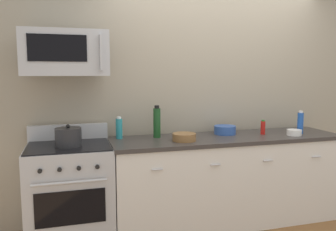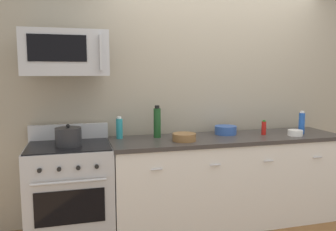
{
  "view_description": "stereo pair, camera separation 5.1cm",
  "coord_description": "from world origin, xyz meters",
  "px_view_note": "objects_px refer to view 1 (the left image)",
  "views": [
    {
      "loc": [
        -1.57,
        -3.19,
        1.58
      ],
      "look_at": [
        -0.66,
        -0.05,
        1.17
      ],
      "focal_mm": 36.55,
      "sensor_mm": 36.0,
      "label": 1
    },
    {
      "loc": [
        -1.52,
        -3.2,
        1.58
      ],
      "look_at": [
        -0.66,
        -0.05,
        1.17
      ],
      "focal_mm": 36.55,
      "sensor_mm": 36.0,
      "label": 2
    }
  ],
  "objects_px": {
    "bottle_soda_blue": "(300,123)",
    "stockpot": "(68,137)",
    "bottle_wine_green": "(157,122)",
    "bottle_hot_sauce_red": "(263,128)",
    "microwave": "(65,53)",
    "range_oven": "(70,193)",
    "bowl_blue_mixing": "(225,130)",
    "bottle_dish_soap": "(119,128)",
    "bowl_wooden_salad": "(184,137)",
    "bowl_white_ceramic": "(294,132)"
  },
  "relations": [
    {
      "from": "bottle_soda_blue",
      "to": "stockpot",
      "type": "distance_m",
      "value": 2.42
    },
    {
      "from": "bottle_wine_green",
      "to": "stockpot",
      "type": "relative_size",
      "value": 1.41
    },
    {
      "from": "bottle_soda_blue",
      "to": "bottle_hot_sauce_red",
      "type": "bearing_deg",
      "value": 169.69
    },
    {
      "from": "microwave",
      "to": "bottle_hot_sauce_red",
      "type": "height_order",
      "value": "microwave"
    },
    {
      "from": "range_oven",
      "to": "bottle_hot_sauce_red",
      "type": "xyz_separation_m",
      "value": [
        2.0,
        0.0,
        0.52
      ]
    },
    {
      "from": "microwave",
      "to": "bottle_soda_blue",
      "type": "relative_size",
      "value": 2.97
    },
    {
      "from": "bottle_soda_blue",
      "to": "bowl_blue_mixing",
      "type": "distance_m",
      "value": 0.82
    },
    {
      "from": "bottle_dish_soap",
      "to": "bottle_hot_sauce_red",
      "type": "height_order",
      "value": "bottle_dish_soap"
    },
    {
      "from": "bowl_blue_mixing",
      "to": "microwave",
      "type": "bearing_deg",
      "value": -177.02
    },
    {
      "from": "bottle_hot_sauce_red",
      "to": "stockpot",
      "type": "distance_m",
      "value": 2.01
    },
    {
      "from": "bottle_hot_sauce_red",
      "to": "stockpot",
      "type": "xyz_separation_m",
      "value": [
        -2.0,
        -0.06,
        0.01
      ]
    },
    {
      "from": "bottle_wine_green",
      "to": "stockpot",
      "type": "height_order",
      "value": "bottle_wine_green"
    },
    {
      "from": "range_oven",
      "to": "bottle_soda_blue",
      "type": "relative_size",
      "value": 4.26
    },
    {
      "from": "range_oven",
      "to": "bowl_blue_mixing",
      "type": "height_order",
      "value": "range_oven"
    },
    {
      "from": "bowl_blue_mixing",
      "to": "bottle_hot_sauce_red",
      "type": "bearing_deg",
      "value": -18.07
    },
    {
      "from": "bottle_wine_green",
      "to": "bowl_wooden_salad",
      "type": "relative_size",
      "value": 1.43
    },
    {
      "from": "bottle_hot_sauce_red",
      "to": "bowl_blue_mixing",
      "type": "distance_m",
      "value": 0.41
    },
    {
      "from": "range_oven",
      "to": "bottle_dish_soap",
      "type": "relative_size",
      "value": 4.84
    },
    {
      "from": "bowl_blue_mixing",
      "to": "bottle_soda_blue",
      "type": "bearing_deg",
      "value": -14.13
    },
    {
      "from": "range_oven",
      "to": "microwave",
      "type": "relative_size",
      "value": 1.44
    },
    {
      "from": "range_oven",
      "to": "bottle_soda_blue",
      "type": "height_order",
      "value": "bottle_soda_blue"
    },
    {
      "from": "bottle_soda_blue",
      "to": "bowl_wooden_salad",
      "type": "height_order",
      "value": "bottle_soda_blue"
    },
    {
      "from": "bowl_blue_mixing",
      "to": "bowl_wooden_salad",
      "type": "bearing_deg",
      "value": -157.26
    },
    {
      "from": "bowl_white_ceramic",
      "to": "bottle_hot_sauce_red",
      "type": "bearing_deg",
      "value": 153.4
    },
    {
      "from": "bottle_dish_soap",
      "to": "bottle_hot_sauce_red",
      "type": "distance_m",
      "value": 1.53
    },
    {
      "from": "range_oven",
      "to": "microwave",
      "type": "bearing_deg",
      "value": 89.71
    },
    {
      "from": "stockpot",
      "to": "bottle_soda_blue",
      "type": "bearing_deg",
      "value": -0.43
    },
    {
      "from": "bottle_dish_soap",
      "to": "bowl_white_ceramic",
      "type": "relative_size",
      "value": 1.45
    },
    {
      "from": "bowl_white_ceramic",
      "to": "bottle_soda_blue",
      "type": "bearing_deg",
      "value": 28.92
    },
    {
      "from": "microwave",
      "to": "bottle_dish_soap",
      "type": "height_order",
      "value": "microwave"
    },
    {
      "from": "range_oven",
      "to": "bowl_wooden_salad",
      "type": "distance_m",
      "value": 1.19
    },
    {
      "from": "bottle_dish_soap",
      "to": "bowl_wooden_salad",
      "type": "distance_m",
      "value": 0.66
    },
    {
      "from": "bottle_dish_soap",
      "to": "bowl_blue_mixing",
      "type": "bearing_deg",
      "value": -3.02
    },
    {
      "from": "bowl_white_ceramic",
      "to": "stockpot",
      "type": "height_order",
      "value": "stockpot"
    },
    {
      "from": "stockpot",
      "to": "bottle_wine_green",
      "type": "bearing_deg",
      "value": 12.85
    },
    {
      "from": "bottle_wine_green",
      "to": "bottle_hot_sauce_red",
      "type": "height_order",
      "value": "bottle_wine_green"
    },
    {
      "from": "bottle_soda_blue",
      "to": "bowl_blue_mixing",
      "type": "xyz_separation_m",
      "value": [
        -0.8,
        0.2,
        -0.07
      ]
    },
    {
      "from": "bowl_wooden_salad",
      "to": "stockpot",
      "type": "relative_size",
      "value": 0.99
    },
    {
      "from": "bowl_white_ceramic",
      "to": "bottle_dish_soap",
      "type": "bearing_deg",
      "value": 169.67
    },
    {
      "from": "bowl_white_ceramic",
      "to": "bowl_wooden_salad",
      "type": "bearing_deg",
      "value": 178.01
    },
    {
      "from": "microwave",
      "to": "bottle_hot_sauce_red",
      "type": "bearing_deg",
      "value": -1.18
    },
    {
      "from": "bottle_wine_green",
      "to": "bowl_wooden_salad",
      "type": "bearing_deg",
      "value": -48.94
    },
    {
      "from": "bottle_dish_soap",
      "to": "stockpot",
      "type": "bearing_deg",
      "value": -153.65
    },
    {
      "from": "bottle_dish_soap",
      "to": "bowl_blue_mixing",
      "type": "xyz_separation_m",
      "value": [
        1.13,
        -0.06,
        -0.06
      ]
    },
    {
      "from": "bottle_hot_sauce_red",
      "to": "bottle_soda_blue",
      "type": "bearing_deg",
      "value": -10.31
    },
    {
      "from": "microwave",
      "to": "bottle_hot_sauce_red",
      "type": "relative_size",
      "value": 4.8
    },
    {
      "from": "bottle_soda_blue",
      "to": "bottle_dish_soap",
      "type": "bearing_deg",
      "value": 172.32
    },
    {
      "from": "bowl_wooden_salad",
      "to": "bowl_blue_mixing",
      "type": "bearing_deg",
      "value": 22.74
    },
    {
      "from": "range_oven",
      "to": "bottle_dish_soap",
      "type": "height_order",
      "value": "bottle_dish_soap"
    },
    {
      "from": "bottle_hot_sauce_red",
      "to": "bowl_white_ceramic",
      "type": "bearing_deg",
      "value": -26.6
    }
  ]
}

